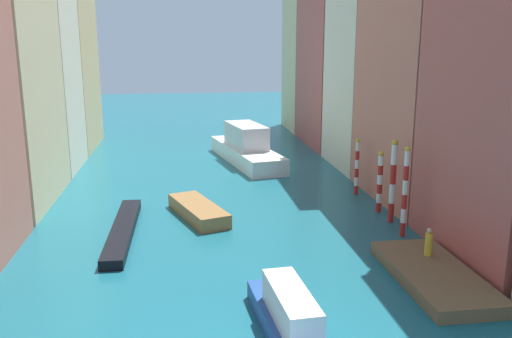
% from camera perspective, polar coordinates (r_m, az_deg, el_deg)
% --- Properties ---
extents(ground_plane, '(154.00, 154.00, 0.00)m').
position_cam_1_polar(ground_plane, '(39.30, -4.47, -2.43)').
color(ground_plane, '#196070').
extents(building_left_3, '(7.21, 8.23, 21.39)m').
position_cam_1_polar(building_left_3, '(48.62, -23.14, 12.38)').
color(building_left_3, beige).
rests_on(building_left_3, ground).
extents(building_left_4, '(7.21, 11.15, 21.86)m').
position_cam_1_polar(building_left_4, '(58.12, -20.70, 12.80)').
color(building_left_4, '#DBB77A').
rests_on(building_left_4, ground).
extents(building_right_2, '(7.21, 11.14, 14.59)m').
position_cam_1_polar(building_right_2, '(38.34, 17.94, 7.69)').
color(building_right_2, '#C6705B').
rests_on(building_right_2, ground).
extents(building_right_3, '(7.21, 9.05, 19.01)m').
position_cam_1_polar(building_right_3, '(47.40, 12.82, 11.65)').
color(building_right_3, beige).
rests_on(building_right_3, ground).
extents(building_right_4, '(7.21, 11.87, 16.06)m').
position_cam_1_polar(building_right_4, '(57.47, 8.98, 10.59)').
color(building_right_4, '#B25147').
rests_on(building_right_4, ground).
extents(building_right_5, '(7.21, 8.61, 20.42)m').
position_cam_1_polar(building_right_5, '(67.19, 6.48, 12.91)').
color(building_right_5, beige).
rests_on(building_right_5, ground).
extents(waterfront_dock, '(3.30, 7.52, 0.59)m').
position_cam_1_polar(waterfront_dock, '(26.27, 18.28, -10.62)').
color(waterfront_dock, brown).
rests_on(waterfront_dock, ground).
extents(person_on_dock, '(0.36, 0.36, 1.38)m').
position_cam_1_polar(person_on_dock, '(27.46, 17.77, -7.44)').
color(person_on_dock, gold).
rests_on(person_on_dock, waterfront_dock).
extents(mooring_pole_0, '(0.32, 0.32, 5.16)m').
position_cam_1_polar(mooring_pole_0, '(30.79, 15.45, -2.27)').
color(mooring_pole_0, red).
rests_on(mooring_pole_0, ground).
extents(mooring_pole_1, '(0.38, 0.38, 5.07)m').
position_cam_1_polar(mooring_pole_1, '(33.13, 14.25, -1.17)').
color(mooring_pole_1, red).
rests_on(mooring_pole_1, ground).
extents(mooring_pole_2, '(0.37, 0.37, 3.98)m').
position_cam_1_polar(mooring_pole_2, '(35.06, 12.95, -1.23)').
color(mooring_pole_2, red).
rests_on(mooring_pole_2, ground).
extents(mooring_pole_3, '(0.31, 0.31, 4.05)m').
position_cam_1_polar(mooring_pole_3, '(38.78, 10.61, 0.33)').
color(mooring_pole_3, red).
rests_on(mooring_pole_3, ground).
extents(vaporetto_white, '(5.60, 13.17, 3.43)m').
position_cam_1_polar(vaporetto_white, '(48.65, -1.04, 2.23)').
color(vaporetto_white, white).
rests_on(vaporetto_white, ground).
extents(gondola_black, '(1.35, 10.18, 0.54)m').
position_cam_1_polar(gondola_black, '(31.59, -13.87, -6.27)').
color(gondola_black, black).
rests_on(gondola_black, ground).
extents(motorboat_0, '(2.28, 7.49, 1.97)m').
position_cam_1_polar(motorboat_0, '(20.42, 3.69, -15.75)').
color(motorboat_0, '#234C93').
rests_on(motorboat_0, ground).
extents(motorboat_1, '(3.74, 6.30, 0.85)m').
position_cam_1_polar(motorboat_1, '(33.75, -6.13, -4.38)').
color(motorboat_1, olive).
rests_on(motorboat_1, ground).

